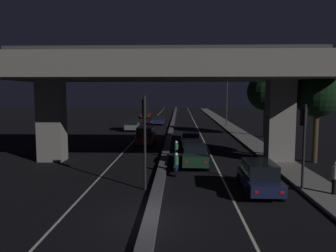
{
  "coord_description": "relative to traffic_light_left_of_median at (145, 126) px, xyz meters",
  "views": [
    {
      "loc": [
        1.18,
        -13.31,
        5.4
      ],
      "look_at": [
        -0.04,
        21.29,
        1.8
      ],
      "focal_mm": 35.0,
      "sensor_mm": 36.0,
      "label": 1
    }
  ],
  "objects": [
    {
      "name": "pedestrian_on_sidewalk",
      "position": [
        9.86,
        -1.02,
        -2.52
      ],
      "size": [
        0.31,
        0.31,
        1.69
      ],
      "color": "black",
      "rests_on": "sidewalk_right"
    },
    {
      "name": "elevated_overpass",
      "position": [
        0.71,
        7.44,
        3.33
      ],
      "size": [
        24.84,
        10.22,
        8.9
      ],
      "color": "slate",
      "rests_on": "ground_plane"
    },
    {
      "name": "car_grey_second_oncoming",
      "position": [
        -4.76,
        27.73,
        -2.56
      ],
      "size": [
        1.93,
        4.12,
        1.9
      ],
      "rotation": [
        0.0,
        0.0,
        -1.54
      ],
      "color": "#515459",
      "rests_on": "ground_plane"
    },
    {
      "name": "car_dark_green_second",
      "position": [
        3.05,
        5.98,
        -2.74
      ],
      "size": [
        2.04,
        4.54,
        1.57
      ],
      "rotation": [
        0.0,
        0.0,
        1.54
      ],
      "color": "black",
      "rests_on": "ground_plane"
    },
    {
      "name": "traffic_light_right_of_median",
      "position": [
        8.57,
        0.0,
        -0.3
      ],
      "size": [
        0.3,
        0.49,
        4.75
      ],
      "color": "black",
      "rests_on": "ground_plane"
    },
    {
      "name": "motorcycle_blue_filtering_near",
      "position": [
        1.68,
        3.39,
        -2.92
      ],
      "size": [
        0.34,
        1.75,
        1.46
      ],
      "rotation": [
        0.0,
        0.0,
        1.51
      ],
      "color": "black",
      "rests_on": "ground_plane"
    },
    {
      "name": "car_white_third",
      "position": [
        2.94,
        13.9,
        -2.77
      ],
      "size": [
        2.06,
        4.02,
        1.49
      ],
      "rotation": [
        0.0,
        0.0,
        1.61
      ],
      "color": "silver",
      "rests_on": "ground_plane"
    },
    {
      "name": "median_divider",
      "position": [
        0.71,
        30.61,
        -3.42
      ],
      "size": [
        0.62,
        126.0,
        0.25
      ],
      "primitive_type": "cube",
      "color": "#4C4C51",
      "rests_on": "ground_plane"
    },
    {
      "name": "car_dark_red_fourth_oncoming",
      "position": [
        -5.1,
        49.74,
        -2.57
      ],
      "size": [
        1.93,
        3.94,
        1.86
      ],
      "rotation": [
        0.0,
        0.0,
        -1.57
      ],
      "color": "#591414",
      "rests_on": "ground_plane"
    },
    {
      "name": "roadside_tree_kerbside_mid",
      "position": [
        12.2,
        21.86,
        1.86
      ],
      "size": [
        4.48,
        4.48,
        7.67
      ],
      "color": "#38281C",
      "rests_on": "ground_plane"
    },
    {
      "name": "ground_plane",
      "position": [
        0.71,
        -4.39,
        -3.54
      ],
      "size": [
        200.0,
        200.0,
        0.0
      ],
      "primitive_type": "plane",
      "color": "black"
    },
    {
      "name": "car_dark_red_lead_oncoming",
      "position": [
        -1.54,
        15.14,
        -2.53
      ],
      "size": [
        1.93,
        4.08,
        1.91
      ],
      "rotation": [
        0.0,
        0.0,
        -1.58
      ],
      "color": "#591414",
      "rests_on": "ground_plane"
    },
    {
      "name": "car_dark_blue_lead",
      "position": [
        6.19,
        -0.37,
        -2.67
      ],
      "size": [
        1.92,
        4.19,
        1.68
      ],
      "rotation": [
        0.0,
        0.0,
        1.56
      ],
      "color": "#141938",
      "rests_on": "ground_plane"
    },
    {
      "name": "lane_line_right_inner",
      "position": [
        4.6,
        30.61,
        -3.54
      ],
      "size": [
        0.12,
        126.0,
        0.0
      ],
      "primitive_type": "cube",
      "color": "beige",
      "rests_on": "ground_plane"
    },
    {
      "name": "motorcycle_red_filtering_mid",
      "position": [
        1.63,
        8.48,
        -2.92
      ],
      "size": [
        0.34,
        1.8,
        1.47
      ],
      "rotation": [
        0.0,
        0.0,
        1.51
      ],
      "color": "black",
      "rests_on": "ground_plane"
    },
    {
      "name": "lane_line_left_inner",
      "position": [
        -3.17,
        30.61,
        -3.54
      ],
      "size": [
        0.12,
        126.0,
        0.0
      ],
      "primitive_type": "cube",
      "color": "beige",
      "rests_on": "ground_plane"
    },
    {
      "name": "car_dark_blue_third_oncoming",
      "position": [
        -1.56,
        36.31,
        -2.81
      ],
      "size": [
        2.15,
        4.02,
        1.46
      ],
      "rotation": [
        0.0,
        0.0,
        -1.54
      ],
      "color": "#141938",
      "rests_on": "ground_plane"
    },
    {
      "name": "street_lamp",
      "position": [
        8.86,
        33.41,
        1.28
      ],
      "size": [
        2.53,
        0.32,
        8.14
      ],
      "color": "#2D2D30",
      "rests_on": "ground_plane"
    },
    {
      "name": "sidewalk_right",
      "position": [
        9.6,
        23.61,
        -3.46
      ],
      "size": [
        2.25,
        126.0,
        0.16
      ],
      "primitive_type": "cube",
      "color": "slate",
      "rests_on": "ground_plane"
    },
    {
      "name": "traffic_light_left_of_median",
      "position": [
        0.0,
        0.0,
        0.0
      ],
      "size": [
        0.3,
        0.49,
        5.21
      ],
      "color": "black",
      "rests_on": "ground_plane"
    },
    {
      "name": "roadside_tree_kerbside_near",
      "position": [
        12.25,
        7.42,
        1.66
      ],
      "size": [
        3.46,
        3.46,
        6.99
      ],
      "color": "#38281C",
      "rests_on": "ground_plane"
    }
  ]
}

